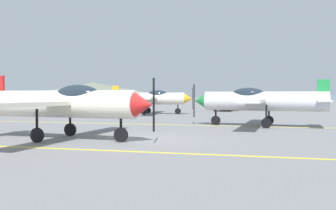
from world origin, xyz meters
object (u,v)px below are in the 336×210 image
Objects in this scene: airplane_near at (65,103)px; airplane_far at (151,98)px; airplane_mid at (259,100)px; car_sedan at (227,104)px.

airplane_near is 20.00m from airplane_far.
airplane_mid is at bearing 45.59° from airplane_near.
airplane_near is 2.04× the size of car_sedan.
car_sedan is at bearing 50.72° from airplane_far.
car_sedan is at bearing 80.03° from airplane_near.
airplane_near is 1.00× the size of airplane_mid.
airplane_mid is (8.29, 8.46, 0.00)m from airplane_near.
airplane_near is at bearing -134.41° from airplane_mid.
airplane_near is at bearing -84.61° from airplane_far.
car_sedan is (4.97, 28.29, -0.75)m from airplane_near.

